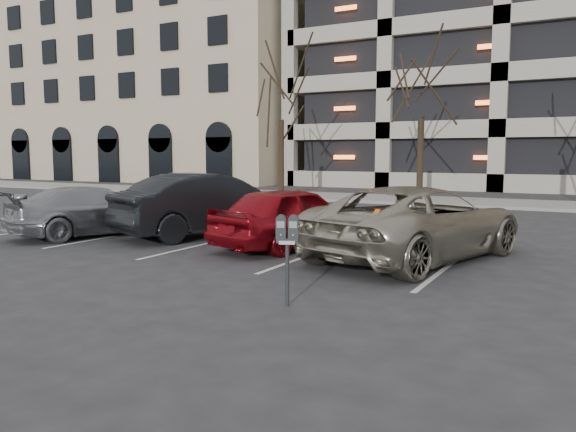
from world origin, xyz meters
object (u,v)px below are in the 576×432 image
car_red (292,216)px  car_dark (209,205)px  tree_a (281,72)px  car_silver (95,211)px  tree_b (423,68)px  suv_silver (417,223)px  parking_meter (287,238)px

car_red → car_dark: car_dark is taller
tree_a → car_silver: tree_a is taller
car_red → tree_b: bearing=-71.5°
car_dark → tree_a: bearing=-46.2°
tree_a → suv_silver: size_ratio=1.46×
car_red → car_dark: (-2.72, 0.55, 0.11)m
parking_meter → car_dark: (-5.00, 4.99, -0.15)m
parking_meter → car_red: bearing=94.7°
tree_a → tree_b: size_ratio=1.05×
parking_meter → suv_silver: (0.60, 4.35, -0.22)m
suv_silver → car_dark: car_dark is taller
car_red → car_dark: 2.77m
car_red → car_silver: (-5.39, -0.78, -0.06)m
car_red → car_dark: bearing=3.7°
suv_silver → car_red: bearing=14.5°
tree_b → car_dark: (-1.94, -12.86, -4.98)m
suv_silver → car_red: (-2.89, 0.09, -0.04)m
tree_b → parking_meter: tree_b is taller
parking_meter → tree_a: bearing=96.9°
car_dark → parking_meter: bearing=157.4°
tree_b → car_red: (0.78, -13.41, -5.09)m
tree_b → car_dark: tree_b is taller
parking_meter → suv_silver: suv_silver is taller
car_red → car_dark: size_ratio=0.84×
car_dark → car_silver: size_ratio=1.12×
car_red → car_silver: size_ratio=0.93×
suv_silver → car_dark: size_ratio=1.18×
suv_silver → car_silver: size_ratio=1.32×
parking_meter → car_red: car_red is taller
tree_b → car_silver: tree_b is taller
parking_meter → car_silver: bearing=132.0°
parking_meter → car_red: (-2.28, 4.44, -0.26)m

